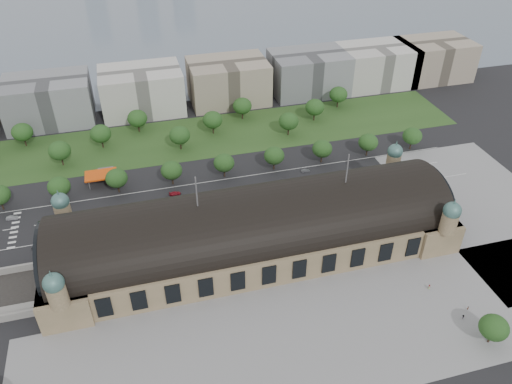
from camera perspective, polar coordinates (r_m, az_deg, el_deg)
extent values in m
plane|color=black|center=(191.93, -0.24, -6.72)|extent=(900.00, 900.00, 0.00)
cube|color=tan|center=(187.94, -0.24, -5.37)|extent=(150.00, 40.00, 12.00)
cube|color=tan|center=(186.92, -20.74, -8.55)|extent=(16.00, 43.00, 12.00)
cube|color=tan|center=(211.39, 17.60, -2.00)|extent=(16.00, 43.00, 12.00)
cylinder|color=black|center=(184.07, -0.25, -3.96)|extent=(144.00, 37.60, 37.60)
cylinder|color=black|center=(182.85, -23.11, -6.97)|extent=(1.20, 32.00, 32.00)
cylinder|color=black|center=(209.90, 19.38, 0.01)|extent=(1.20, 32.00, 32.00)
cylinder|color=tan|center=(196.92, -21.14, -2.29)|extent=(6.00, 6.00, 8.00)
sphere|color=#47726C|center=(193.82, -21.48, -1.00)|extent=(6.40, 6.40, 6.40)
cone|color=#47726C|center=(191.62, -21.73, -0.04)|extent=(1.00, 1.00, 2.50)
cylinder|color=tan|center=(220.29, 15.39, 3.26)|extent=(6.00, 6.00, 8.00)
sphere|color=#47726C|center=(217.52, 15.62, 4.49)|extent=(6.40, 6.40, 6.40)
cone|color=#47726C|center=(215.56, 15.78, 5.39)|extent=(1.00, 1.00, 2.50)
cylinder|color=tan|center=(165.08, -21.72, -10.98)|extent=(6.00, 6.00, 8.00)
sphere|color=#47726C|center=(161.36, -22.14, -9.62)|extent=(6.40, 6.40, 6.40)
cone|color=#47726C|center=(158.72, -22.46, -8.59)|extent=(1.00, 1.00, 2.50)
cylinder|color=tan|center=(192.36, 21.17, -3.29)|extent=(6.00, 6.00, 8.00)
sphere|color=#47726C|center=(189.17, 21.52, -1.99)|extent=(6.40, 6.40, 6.40)
cone|color=#47726C|center=(186.93, 21.79, -1.02)|extent=(1.00, 1.00, 2.50)
cylinder|color=#59595B|center=(169.23, -6.82, 0.04)|extent=(0.50, 0.50, 12.00)
cylinder|color=#59595B|center=(182.93, 10.40, 2.66)|extent=(0.50, 0.50, 12.00)
cube|color=gray|center=(165.91, 7.34, -15.97)|extent=(190.00, 48.00, 0.12)
cube|color=gray|center=(234.39, 24.89, -1.66)|extent=(56.00, 100.00, 0.12)
cube|color=black|center=(218.30, -7.91, -1.10)|extent=(260.00, 26.00, 0.10)
cube|color=#2A4C1E|center=(264.85, -8.65, 5.95)|extent=(300.00, 45.00, 0.10)
cube|color=#E54B0D|center=(235.65, -17.32, 1.90)|extent=(14.00, 9.00, 0.70)
cube|color=#59595B|center=(242.21, -16.75, 2.12)|extent=(7.00, 5.00, 3.20)
cylinder|color=#59595B|center=(240.16, -18.52, 1.60)|extent=(0.50, 0.50, 4.40)
cylinder|color=#59595B|center=(239.31, -15.93, 2.01)|extent=(0.50, 0.50, 4.40)
cylinder|color=#59595B|center=(234.79, -18.52, 0.76)|extent=(0.50, 0.50, 4.40)
cylinder|color=#59595B|center=(233.92, -15.87, 1.18)|extent=(0.50, 0.50, 4.40)
cube|color=slate|center=(455.44, -10.51, 18.55)|extent=(700.00, 320.00, 0.08)
cube|color=gray|center=(297.75, -22.60, 9.63)|extent=(45.00, 32.00, 24.00)
cube|color=silver|center=(294.60, -12.91, 11.24)|extent=(45.00, 32.00, 24.00)
cube|color=tan|center=(299.88, -3.19, 12.52)|extent=(45.00, 32.00, 24.00)
cube|color=gray|center=(313.15, 6.02, 13.41)|extent=(45.00, 32.00, 24.00)
cube|color=silver|center=(331.16, 13.56, 13.89)|extent=(45.00, 32.00, 24.00)
cube|color=tan|center=(351.25, 19.55, 14.10)|extent=(45.00, 32.00, 24.00)
cylinder|color=#2D2116|center=(236.37, -27.01, -1.35)|extent=(0.70, 0.70, 4.32)
cylinder|color=#2D2116|center=(231.48, -21.32, -0.47)|extent=(0.70, 0.70, 4.32)
ellipsoid|color=#1A4418|center=(228.63, -21.60, 0.60)|extent=(9.60, 9.60, 8.16)
cylinder|color=#2D2116|center=(229.02, -15.45, 0.44)|extent=(0.70, 0.70, 4.32)
ellipsoid|color=#1A4418|center=(226.14, -15.65, 1.53)|extent=(9.60, 9.60, 8.16)
cylinder|color=#2D2116|center=(229.06, -9.51, 1.35)|extent=(0.70, 0.70, 4.32)
ellipsoid|color=#1A4418|center=(226.18, -9.64, 2.46)|extent=(9.60, 9.60, 8.16)
cylinder|color=#2D2116|center=(231.60, -3.63, 2.24)|extent=(0.70, 0.70, 4.32)
ellipsoid|color=#1A4418|center=(228.75, -3.68, 3.34)|extent=(9.60, 9.60, 8.16)
cylinder|color=#2D2116|center=(236.56, 2.06, 3.08)|extent=(0.70, 0.70, 4.32)
ellipsoid|color=#1A4418|center=(233.77, 2.09, 4.17)|extent=(9.60, 9.60, 8.16)
cylinder|color=#2D2116|center=(243.79, 7.48, 3.85)|extent=(0.70, 0.70, 4.32)
ellipsoid|color=#1A4418|center=(241.08, 7.58, 4.91)|extent=(9.60, 9.60, 8.16)
cylinder|color=#2D2116|center=(253.10, 12.55, 4.53)|extent=(0.70, 0.70, 4.32)
ellipsoid|color=#1A4418|center=(250.50, 12.70, 5.57)|extent=(9.60, 9.60, 8.16)
cylinder|color=#2D2116|center=(264.27, 17.24, 5.14)|extent=(0.70, 0.70, 4.32)
ellipsoid|color=#1A4418|center=(261.77, 17.44, 6.13)|extent=(9.60, 9.60, 8.16)
cylinder|color=#2D2116|center=(280.76, -24.87, 5.21)|extent=(0.70, 0.70, 4.68)
ellipsoid|color=#1A4418|center=(278.22, -25.16, 6.22)|extent=(10.40, 10.40, 8.84)
cylinder|color=#2D2116|center=(256.76, -21.27, 3.33)|extent=(0.70, 0.70, 4.68)
ellipsoid|color=#1A4418|center=(253.98, -21.54, 4.42)|extent=(10.40, 10.40, 8.84)
cylinder|color=#2D2116|center=(265.19, -17.13, 5.31)|extent=(0.70, 0.70, 4.68)
ellipsoid|color=#1A4418|center=(262.50, -17.34, 6.39)|extent=(10.40, 10.40, 8.84)
cylinder|color=#2D2116|center=(275.20, -13.25, 7.14)|extent=(0.70, 0.70, 4.68)
ellipsoid|color=#1A4418|center=(272.61, -13.41, 8.19)|extent=(10.40, 10.40, 8.84)
cylinder|color=#2D2116|center=(254.95, -8.60, 5.31)|extent=(0.70, 0.70, 4.68)
ellipsoid|color=#1A4418|center=(252.15, -8.71, 6.43)|extent=(10.40, 10.40, 8.84)
cylinder|color=#2D2116|center=(267.51, -4.92, 7.14)|extent=(0.70, 0.70, 4.68)
ellipsoid|color=#1A4418|center=(264.85, -4.98, 8.22)|extent=(10.40, 10.40, 8.84)
cylinder|color=#2D2116|center=(281.32, -1.56, 8.76)|extent=(0.70, 0.70, 4.68)
ellipsoid|color=#1A4418|center=(278.78, -1.58, 9.81)|extent=(10.40, 10.40, 8.84)
cylinder|color=#2D2116|center=(265.65, 3.71, 6.98)|extent=(0.70, 0.70, 4.68)
ellipsoid|color=#1A4418|center=(262.97, 3.76, 8.07)|extent=(10.40, 10.40, 8.84)
cylinder|color=#2D2116|center=(281.60, 6.65, 8.56)|extent=(0.70, 0.70, 4.68)
ellipsoid|color=#1A4418|center=(279.08, 6.73, 9.60)|extent=(10.40, 10.40, 8.84)
cylinder|color=#2D2116|center=(298.40, 9.29, 9.95)|extent=(0.70, 0.70, 4.68)
ellipsoid|color=#1A4418|center=(296.01, 9.40, 10.94)|extent=(10.40, 10.40, 8.84)
cylinder|color=#2D2116|center=(177.28, 25.14, -14.84)|extent=(0.70, 0.70, 3.96)
ellipsoid|color=#1A4418|center=(173.84, 25.55, -13.80)|extent=(9.00, 9.00, 7.65)
imported|color=gray|center=(229.38, -26.10, -2.67)|extent=(4.79, 2.08, 1.53)
imported|color=black|center=(213.99, -22.93, -4.68)|extent=(5.03, 2.45, 1.38)
imported|color=maroon|center=(222.81, -9.25, -0.16)|extent=(5.07, 2.13, 1.46)
imported|color=#181D43|center=(222.60, 0.79, 0.33)|extent=(4.29, 1.78, 1.45)
imported|color=#56595E|center=(236.30, 5.67, 2.44)|extent=(4.12, 1.70, 1.33)
imported|color=silver|center=(239.38, 12.72, 2.13)|extent=(4.91, 2.68, 1.31)
imported|color=black|center=(210.45, -23.71, -5.65)|extent=(4.60, 4.21, 1.53)
imported|color=maroon|center=(204.66, -17.17, -5.19)|extent=(6.49, 5.12, 1.64)
imported|color=#1C254F|center=(208.40, -21.92, -5.61)|extent=(4.75, 3.69, 1.29)
imported|color=#5C5E63|center=(205.24, -17.96, -5.29)|extent=(4.08, 3.76, 1.35)
imported|color=#B9B9BB|center=(206.91, -12.92, -3.85)|extent=(5.10, 3.54, 1.59)
imported|color=#92949A|center=(207.26, -8.45, -3.16)|extent=(6.05, 5.27, 1.55)
imported|color=black|center=(207.51, -6.82, -2.99)|extent=(4.84, 3.85, 1.31)
imported|color=red|center=(208.62, -8.87, -2.60)|extent=(12.02, 3.02, 3.33)
imported|color=silver|center=(214.98, 2.24, -0.89)|extent=(10.95, 3.34, 3.01)
imported|color=beige|center=(224.35, 6.98, 0.70)|extent=(13.50, 3.87, 3.72)
imported|color=gray|center=(187.13, 19.18, -10.21)|extent=(1.09, 0.85, 1.96)
imported|color=gray|center=(184.89, 23.06, -12.12)|extent=(0.56, 0.70, 1.67)
imported|color=gray|center=(181.39, 22.57, -13.07)|extent=(1.07, 1.22, 1.77)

